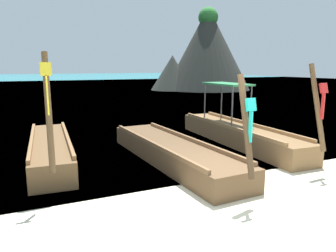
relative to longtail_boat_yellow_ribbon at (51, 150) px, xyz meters
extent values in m
plane|color=beige|center=(3.08, -4.18, -0.33)|extent=(120.00, 120.00, 0.00)
plane|color=teal|center=(3.08, 56.83, -0.32)|extent=(120.00, 120.00, 0.00)
cube|color=brown|center=(0.00, 0.03, -0.03)|extent=(1.30, 5.08, 0.60)
cube|color=brown|center=(-0.46, 0.06, 0.32)|extent=(0.35, 4.62, 0.10)
cube|color=brown|center=(0.47, 0.01, 0.32)|extent=(0.35, 4.62, 0.10)
cylinder|color=brown|center=(-0.15, -2.65, 1.42)|extent=(0.16, 0.77, 2.33)
cube|color=yellow|center=(-0.17, -2.88, 2.24)|extent=(0.21, 0.13, 0.25)
cube|color=yellow|center=(-0.17, -2.90, 1.76)|extent=(0.03, 0.08, 0.73)
cube|color=brown|center=(3.05, -1.51, -0.05)|extent=(1.53, 5.87, 0.54)
cube|color=brown|center=(2.46, -1.54, 0.27)|extent=(0.33, 5.35, 0.10)
cube|color=brown|center=(3.64, -1.48, 0.27)|extent=(0.33, 5.35, 0.10)
cylinder|color=brown|center=(3.19, -4.49, 1.18)|extent=(0.15, 0.57, 1.95)
cube|color=#1ECCBC|center=(3.20, -4.59, 1.60)|extent=(0.21, 0.12, 0.25)
cube|color=#1ECCBC|center=(3.20, -4.61, 1.19)|extent=(0.03, 0.08, 0.58)
cube|color=brown|center=(6.00, -0.53, -0.02)|extent=(1.29, 6.23, 0.61)
cube|color=#9F7246|center=(5.51, -0.51, 0.34)|extent=(0.30, 5.70, 0.10)
cube|color=#9F7246|center=(6.49, -0.55, 0.34)|extent=(0.30, 5.70, 0.10)
cylinder|color=brown|center=(5.88, -3.76, 1.32)|extent=(0.15, 0.70, 2.10)
cube|color=red|center=(5.87, -3.90, 1.79)|extent=(0.20, 0.13, 0.25)
cube|color=red|center=(5.87, -3.92, 1.36)|extent=(0.03, 0.08, 0.61)
cylinder|color=#4C4C51|center=(5.63, -0.67, 0.97)|extent=(0.05, 0.05, 1.36)
cylinder|color=#4C4C51|center=(6.36, -0.70, 0.97)|extent=(0.05, 0.05, 1.36)
cylinder|color=#4C4C51|center=(5.70, 1.19, 0.97)|extent=(0.05, 0.05, 1.36)
cylinder|color=#4C4C51|center=(6.44, 1.16, 0.97)|extent=(0.05, 0.05, 1.36)
cube|color=#2D844C|center=(6.03, 0.25, 1.68)|extent=(0.98, 2.09, 0.06)
cone|color=#2D302B|center=(18.89, 22.72, 4.25)|extent=(9.73, 9.73, 9.15)
cone|color=#32352F|center=(14.95, 23.69, 1.61)|extent=(4.88, 4.88, 3.87)
sphere|color=#2D7A33|center=(18.89, 22.72, 7.71)|extent=(2.21, 2.21, 2.21)
camera|label=1|loc=(-0.58, -9.23, 2.29)|focal=34.06mm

